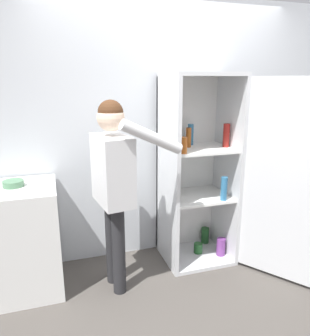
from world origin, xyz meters
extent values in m
plane|color=#4C4742|center=(0.00, 0.00, 0.00)|extent=(12.00, 12.00, 0.00)
cube|color=silver|center=(0.00, 0.98, 1.27)|extent=(7.00, 0.06, 2.55)
cube|color=silver|center=(0.23, 0.64, 0.02)|extent=(0.67, 0.57, 0.04)
cube|color=silver|center=(0.23, 0.64, 1.83)|extent=(0.67, 0.57, 0.04)
cube|color=white|center=(0.23, 0.91, 0.92)|extent=(0.67, 0.03, 1.78)
cube|color=silver|center=(-0.08, 0.64, 0.92)|extent=(0.04, 0.57, 1.78)
cube|color=silver|center=(0.55, 0.64, 0.92)|extent=(0.03, 0.57, 1.78)
cube|color=white|center=(0.23, 0.64, 0.66)|extent=(0.60, 0.50, 0.02)
cube|color=white|center=(0.23, 0.64, 1.14)|extent=(0.60, 0.50, 0.02)
cube|color=silver|center=(0.77, 0.10, 0.92)|extent=(0.41, 0.57, 1.78)
cylinder|color=teal|center=(0.41, 0.44, 0.79)|extent=(0.06, 0.06, 0.23)
cylinder|color=#B78C1E|center=(0.01, 0.65, 1.21)|extent=(0.07, 0.07, 0.11)
cylinder|color=#1E5123|center=(0.27, 0.65, 0.09)|extent=(0.09, 0.09, 0.10)
cylinder|color=#9E4C19|center=(-0.01, 0.46, 1.23)|extent=(0.07, 0.07, 0.14)
cylinder|color=teal|center=(0.21, 0.80, 1.26)|extent=(0.06, 0.06, 0.21)
cylinder|color=#1E5123|center=(0.43, 0.83, 0.12)|extent=(0.08, 0.08, 0.17)
cylinder|color=maroon|center=(0.49, 0.59, 1.27)|extent=(0.06, 0.06, 0.22)
cylinder|color=#9E4C19|center=(0.15, 0.70, 1.25)|extent=(0.05, 0.05, 0.19)
cylinder|color=#723884|center=(0.47, 0.54, 0.13)|extent=(0.09, 0.09, 0.18)
cylinder|color=#262628|center=(-0.66, 0.48, 0.40)|extent=(0.11, 0.11, 0.79)
cylinder|color=#262628|center=(-0.63, 0.31, 0.40)|extent=(0.11, 0.11, 0.79)
cube|color=silver|center=(-0.65, 0.40, 1.07)|extent=(0.30, 0.46, 0.56)
sphere|color=beige|center=(-0.65, 0.40, 1.50)|extent=(0.22, 0.22, 0.22)
sphere|color=#4C2D19|center=(-0.65, 0.40, 1.54)|extent=(0.20, 0.20, 0.20)
cylinder|color=silver|center=(-0.68, 0.64, 1.05)|extent=(0.09, 0.09, 0.53)
cylinder|color=silver|center=(-0.38, 0.19, 1.36)|extent=(0.52, 0.16, 0.30)
cube|color=white|center=(-1.43, 0.62, 0.47)|extent=(0.67, 0.62, 0.94)
cylinder|color=#517F5B|center=(-1.42, 0.64, 0.96)|extent=(0.17, 0.17, 0.05)
camera|label=1|loc=(-1.10, -2.14, 1.79)|focal=35.00mm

